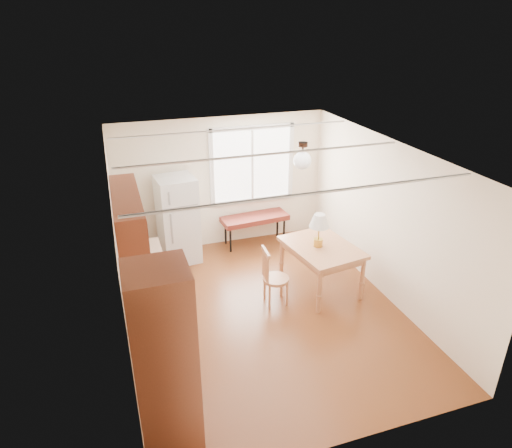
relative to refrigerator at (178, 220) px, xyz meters
name	(u,v)px	position (x,y,z in m)	size (l,w,h in m)	color
room_shell	(265,239)	(0.94, -2.07, 0.45)	(4.60, 5.60, 2.62)	#512510
kitchen_run	(151,310)	(-0.78, -2.70, 0.04)	(0.65, 3.40, 2.20)	brown
window_unit	(252,165)	(1.54, 0.41, 0.75)	(1.64, 0.05, 1.51)	white
pendant_light	(302,159)	(1.64, -1.67, 1.44)	(0.26, 0.26, 0.40)	black
refrigerator	(178,220)	(0.00, 0.00, 0.00)	(0.72, 0.72, 1.59)	silver
bench	(255,219)	(1.50, 0.15, -0.26)	(1.34, 0.59, 0.60)	#591C15
dining_table	(321,251)	(2.02, -1.72, -0.11)	(1.13, 1.40, 0.79)	#A96741
chair	(271,274)	(1.10, -1.88, -0.26)	(0.42, 0.41, 0.94)	#A96741
table_lamp	(319,223)	(1.95, -1.71, 0.39)	(0.32, 0.32, 0.55)	#B5963A
coffee_maker	(152,312)	(-0.78, -3.02, 0.23)	(0.20, 0.24, 0.35)	black
kettle	(147,314)	(-0.84, -3.01, 0.21)	(0.13, 0.13, 0.26)	red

